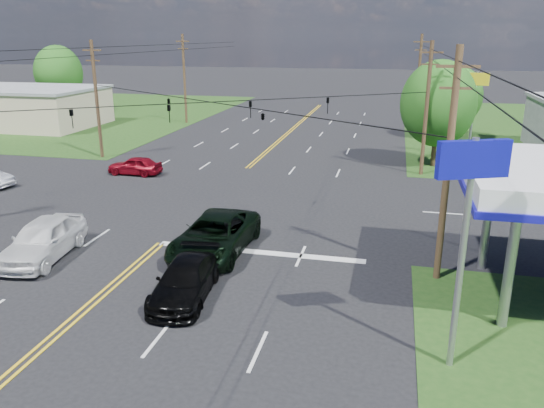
% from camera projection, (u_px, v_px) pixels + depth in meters
% --- Properties ---
extents(ground, '(280.00, 280.00, 0.00)m').
position_uv_depth(ground, '(214.00, 198.00, 33.57)').
color(ground, black).
rests_on(ground, ground).
extents(grass_nw, '(46.00, 48.00, 0.03)m').
position_uv_depth(grass_nw, '(43.00, 112.00, 70.77)').
color(grass_nw, '#1C4014').
rests_on(grass_nw, ground).
extents(stop_bar, '(10.00, 0.50, 0.02)m').
position_uv_depth(stop_bar, '(259.00, 253.00, 25.07)').
color(stop_bar, silver).
rests_on(stop_bar, ground).
extents(retail_nw, '(16.00, 11.00, 4.00)m').
position_uv_depth(retail_nw, '(25.00, 108.00, 59.81)').
color(retail_nw, '#BFB48F').
rests_on(retail_nw, ground).
extents(pole_se, '(1.60, 0.28, 9.50)m').
position_uv_depth(pole_se, '(448.00, 165.00, 20.94)').
color(pole_se, '#48331E').
rests_on(pole_se, ground).
extents(pole_nw, '(1.60, 0.28, 9.50)m').
position_uv_depth(pole_nw, '(97.00, 98.00, 43.22)').
color(pole_nw, '#48331E').
rests_on(pole_nw, ground).
extents(pole_ne, '(1.60, 0.28, 9.50)m').
position_uv_depth(pole_ne, '(427.00, 108.00, 37.66)').
color(pole_ne, '#48331E').
rests_on(pole_ne, ground).
extents(pole_left_far, '(1.60, 0.28, 10.00)m').
position_uv_depth(pole_left_far, '(184.00, 78.00, 60.79)').
color(pole_left_far, '#48331E').
rests_on(pole_left_far, ground).
extents(pole_right_far, '(1.60, 0.28, 10.00)m').
position_uv_depth(pole_right_far, '(418.00, 82.00, 55.22)').
color(pole_right_far, '#48331E').
rests_on(pole_right_far, ground).
extents(span_wire_signals, '(26.00, 18.00, 1.13)m').
position_uv_depth(span_wire_signals, '(211.00, 102.00, 31.75)').
color(span_wire_signals, black).
rests_on(span_wire_signals, ground).
extents(power_lines, '(26.04, 100.00, 0.64)m').
position_uv_depth(power_lines, '(197.00, 58.00, 29.11)').
color(power_lines, black).
rests_on(power_lines, ground).
extents(tree_right_a, '(5.70, 5.70, 8.18)m').
position_uv_depth(tree_right_a, '(438.00, 104.00, 40.24)').
color(tree_right_a, '#48331E').
rests_on(tree_right_a, ground).
extents(tree_right_b, '(4.94, 4.94, 7.09)m').
position_uv_depth(tree_right_b, '(456.00, 96.00, 51.05)').
color(tree_right_b, '#48331E').
rests_on(tree_right_b, ground).
extents(tree_far_l, '(6.08, 6.08, 8.72)m').
position_uv_depth(tree_far_l, '(58.00, 73.00, 68.56)').
color(tree_far_l, '#48331E').
rests_on(tree_far_l, ground).
extents(pickup_dkgreen, '(3.12, 6.46, 1.77)m').
position_uv_depth(pickup_dkgreen, '(215.00, 235.00, 24.77)').
color(pickup_dkgreen, black).
rests_on(pickup_dkgreen, ground).
extents(suv_black, '(2.45, 5.08, 1.43)m').
position_uv_depth(suv_black, '(185.00, 280.00, 20.62)').
color(suv_black, black).
rests_on(suv_black, ground).
extents(pickup_white, '(2.78, 5.60, 1.84)m').
position_uv_depth(pickup_white, '(43.00, 239.00, 24.21)').
color(pickup_white, white).
rests_on(pickup_white, ground).
extents(sedan_red, '(3.97, 1.62, 1.35)m').
position_uv_depth(sedan_red, '(135.00, 166.00, 38.99)').
color(sedan_red, maroon).
rests_on(sedan_red, ground).
extents(polesign_se, '(2.03, 1.05, 7.17)m').
position_uv_depth(polesign_se, '(469.00, 195.00, 14.83)').
color(polesign_se, '#A5A5AA').
rests_on(polesign_se, ground).
extents(polesign_ne, '(1.93, 0.88, 7.10)m').
position_uv_depth(polesign_ne, '(475.00, 93.00, 42.56)').
color(polesign_ne, '#A5A5AA').
rests_on(polesign_ne, ground).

